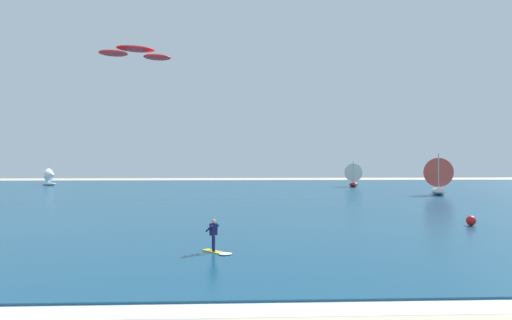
% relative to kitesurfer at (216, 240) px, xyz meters
% --- Properties ---
extents(ocean, '(160.00, 90.00, 0.10)m').
position_rel_kitesurfer_xyz_m(ocean, '(3.11, 36.91, -0.65)').
color(ocean, navy).
rests_on(ocean, ground).
extents(shoreline_foam, '(75.80, 2.60, 0.01)m').
position_rel_kitesurfer_xyz_m(shoreline_foam, '(5.66, -8.24, -0.70)').
color(shoreline_foam, white).
rests_on(shoreline_foam, ground).
extents(kitesurfer, '(1.72, 1.84, 1.67)m').
position_rel_kitesurfer_xyz_m(kitesurfer, '(0.00, 0.00, 0.00)').
color(kitesurfer, yellow).
rests_on(kitesurfer, ocean).
extents(kite, '(5.15, 3.33, 0.75)m').
position_rel_kitesurfer_xyz_m(kite, '(-5.87, 8.74, 11.46)').
color(kite, red).
extents(sailboat_far_left, '(3.06, 2.71, 3.44)m').
position_rel_kitesurfer_xyz_m(sailboat_far_left, '(-32.09, 61.63, 0.97)').
color(sailboat_far_left, silver).
rests_on(sailboat_far_left, ocean).
extents(sailboat_leading, '(3.57, 4.01, 4.48)m').
position_rel_kitesurfer_xyz_m(sailboat_leading, '(21.82, 57.06, 1.45)').
color(sailboat_leading, maroon).
rests_on(sailboat_leading, ocean).
extents(sailboat_far_right, '(4.24, 4.88, 5.52)m').
position_rel_kitesurfer_xyz_m(sailboat_far_right, '(28.35, 38.36, 1.93)').
color(sailboat_far_right, silver).
rests_on(sailboat_far_right, ocean).
extents(marker_buoy, '(0.69, 0.69, 0.69)m').
position_rel_kitesurfer_xyz_m(marker_buoy, '(17.77, 8.78, -0.26)').
color(marker_buoy, red).
rests_on(marker_buoy, ocean).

